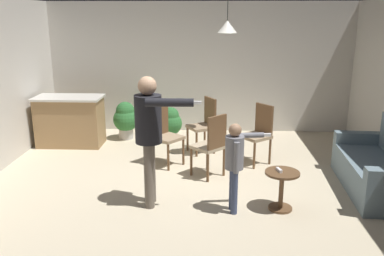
{
  "coord_description": "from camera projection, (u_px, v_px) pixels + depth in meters",
  "views": [
    {
      "loc": [
        0.21,
        -5.4,
        2.45
      ],
      "look_at": [
        -0.02,
        -0.24,
        1.0
      ],
      "focal_mm": 38.12,
      "sensor_mm": 36.0,
      "label": 1
    }
  ],
  "objects": [
    {
      "name": "couch_floral",
      "position": [
        382.0,
        169.0,
        5.78
      ],
      "size": [
        0.96,
        1.85,
        1.0
      ],
      "rotation": [
        0.0,
        0.0,
        1.51
      ],
      "color": "slate",
      "rests_on": "ground"
    },
    {
      "name": "dining_chair_centre_back",
      "position": [
        211.0,
        143.0,
        6.21
      ],
      "size": [
        0.59,
        0.59,
        1.0
      ],
      "rotation": [
        0.0,
        0.0,
        0.8
      ],
      "color": "brown",
      "rests_on": "ground"
    },
    {
      "name": "potted_plant_by_wall",
      "position": [
        126.0,
        118.0,
        8.19
      ],
      "size": [
        0.5,
        0.5,
        0.76
      ],
      "color": "#B7B2AD",
      "rests_on": "ground"
    },
    {
      "name": "person_child",
      "position": [
        235.0,
        158.0,
        5.05
      ],
      "size": [
        0.59,
        0.39,
        1.17
      ],
      "rotation": [
        0.0,
        0.0,
        -1.44
      ],
      "color": "#384260",
      "rests_on": "ground"
    },
    {
      "name": "spare_remote_on_table",
      "position": [
        279.0,
        170.0,
        5.17
      ],
      "size": [
        0.07,
        0.13,
        0.04
      ],
      "primitive_type": "cube",
      "rotation": [
        0.0,
        0.0,
        0.26
      ],
      "color": "white",
      "rests_on": "side_table_by_couch"
    },
    {
      "name": "person_adult",
      "position": [
        150.0,
        127.0,
        5.15
      ],
      "size": [
        0.85,
        0.5,
        1.71
      ],
      "rotation": [
        0.0,
        0.0,
        -1.55
      ],
      "color": "#60564C",
      "rests_on": "ground"
    },
    {
      "name": "wall_back",
      "position": [
        200.0,
        68.0,
        8.57
      ],
      "size": [
        6.4,
        0.1,
        2.7
      ],
      "primitive_type": "cube",
      "color": "beige",
      "rests_on": "ground"
    },
    {
      "name": "kitchen_counter",
      "position": [
        70.0,
        121.0,
        7.77
      ],
      "size": [
        1.26,
        0.66,
        0.95
      ],
      "color": "#99754C",
      "rests_on": "ground"
    },
    {
      "name": "dining_chair_by_counter",
      "position": [
        165.0,
        133.0,
        6.75
      ],
      "size": [
        0.59,
        0.59,
        1.0
      ],
      "rotation": [
        0.0,
        0.0,
        4.04
      ],
      "color": "brown",
      "rests_on": "ground"
    },
    {
      "name": "ground",
      "position": [
        194.0,
        190.0,
        5.86
      ],
      "size": [
        7.68,
        7.68,
        0.0
      ],
      "primitive_type": "plane",
      "color": "beige"
    },
    {
      "name": "dining_chair_near_wall",
      "position": [
        204.0,
        123.0,
        7.37
      ],
      "size": [
        0.57,
        0.57,
        1.0
      ],
      "rotation": [
        0.0,
        0.0,
        2.08
      ],
      "color": "brown",
      "rests_on": "ground"
    },
    {
      "name": "dining_chair_spare",
      "position": [
        259.0,
        132.0,
        6.82
      ],
      "size": [
        0.59,
        0.59,
        1.0
      ],
      "rotation": [
        0.0,
        0.0,
        2.23
      ],
      "color": "brown",
      "rests_on": "ground"
    },
    {
      "name": "ceiling_light_pendant",
      "position": [
        227.0,
        26.0,
        6.61
      ],
      "size": [
        0.32,
        0.32,
        0.55
      ],
      "color": "silver"
    },
    {
      "name": "potted_plant_corner",
      "position": [
        171.0,
        123.0,
        8.02
      ],
      "size": [
        0.45,
        0.45,
        0.69
      ],
      "color": "#B7B2AD",
      "rests_on": "ground"
    },
    {
      "name": "side_table_by_couch",
      "position": [
        282.0,
        186.0,
        5.21
      ],
      "size": [
        0.44,
        0.44,
        0.52
      ],
      "color": "brown",
      "rests_on": "ground"
    }
  ]
}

